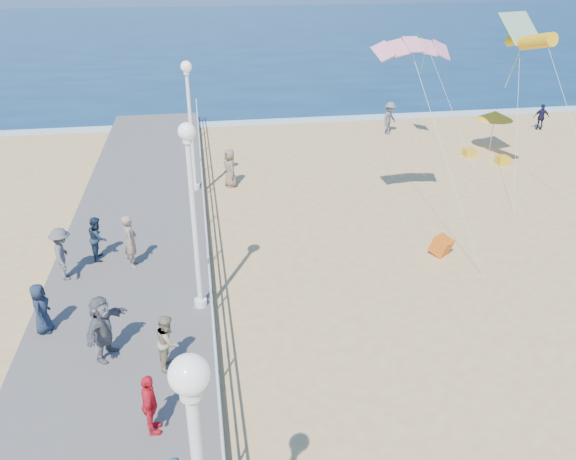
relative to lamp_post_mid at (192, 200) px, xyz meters
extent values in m
plane|color=#DFB875|center=(5.35, 0.00, -3.66)|extent=(160.00, 160.00, 0.00)
cube|color=#0D2D4F|center=(5.35, 65.00, -3.65)|extent=(160.00, 90.00, 0.05)
cube|color=white|center=(5.35, 20.50, -3.63)|extent=(160.00, 1.20, 0.04)
cube|color=slate|center=(-2.15, 0.00, -3.46)|extent=(5.00, 44.00, 0.40)
cube|color=white|center=(0.30, 0.00, -2.21)|extent=(0.05, 42.00, 0.06)
cube|color=white|center=(0.30, 0.00, -2.71)|extent=(0.05, 42.00, 0.04)
sphere|color=white|center=(0.00, -9.00, 1.84)|extent=(0.44, 0.44, 0.44)
cylinder|color=white|center=(0.00, 0.00, -3.16)|extent=(0.36, 0.36, 0.20)
cylinder|color=white|center=(0.00, 0.00, -0.81)|extent=(0.14, 0.14, 4.70)
sphere|color=white|center=(0.00, 0.00, 1.84)|extent=(0.44, 0.44, 0.44)
cylinder|color=white|center=(0.00, 9.00, -3.16)|extent=(0.36, 0.36, 0.20)
cylinder|color=white|center=(0.00, 9.00, -0.81)|extent=(0.14, 0.14, 4.70)
sphere|color=white|center=(0.00, 9.00, 1.84)|extent=(0.44, 0.44, 0.44)
imported|color=gray|center=(-0.79, -2.50, -2.55)|extent=(0.61, 0.75, 1.43)
imported|color=#55555A|center=(-4.04, 2.20, -2.42)|extent=(0.78, 1.17, 1.69)
imported|color=red|center=(-1.10, -4.59, -2.54)|extent=(0.37, 0.85, 1.44)
imported|color=#1B273C|center=(-4.10, -0.54, -2.55)|extent=(0.48, 0.71, 1.41)
imported|color=slate|center=(-2.35, -1.89, -2.40)|extent=(1.13, 1.66, 1.72)
imported|color=gray|center=(-2.07, 2.69, -2.39)|extent=(0.43, 0.64, 1.75)
imported|color=#1B2A3D|center=(-3.19, 3.38, -2.53)|extent=(0.60, 0.74, 1.46)
imported|color=slate|center=(11.23, 16.80, -2.72)|extent=(1.35, 1.34, 1.87)
imported|color=#171632|center=(20.40, 16.21, -2.90)|extent=(0.95, 0.55, 1.53)
imported|color=#7D6756|center=(1.57, 10.07, -2.80)|extent=(0.75, 0.96, 1.73)
cube|color=red|center=(8.29, 2.41, -3.36)|extent=(0.86, 0.90, 0.74)
cylinder|color=white|center=(15.55, 12.95, -2.76)|extent=(0.05, 0.05, 1.80)
cone|color=yellow|center=(15.55, 12.95, -1.75)|extent=(1.90, 1.90, 0.45)
cube|color=gold|center=(14.07, 12.27, -3.46)|extent=(0.55, 0.55, 0.40)
cube|color=gold|center=(15.16, 10.86, -3.46)|extent=(0.55, 0.55, 0.40)
cylinder|color=#EDAA14|center=(13.90, 7.83, 2.63)|extent=(1.04, 2.86, 1.12)
cube|color=blue|center=(14.00, 9.37, 2.96)|extent=(1.96, 1.67, 1.20)
cube|color=green|center=(11.70, 13.88, 1.89)|extent=(0.98, 1.15, 0.65)
camera|label=1|loc=(0.27, -13.63, 5.72)|focal=35.00mm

